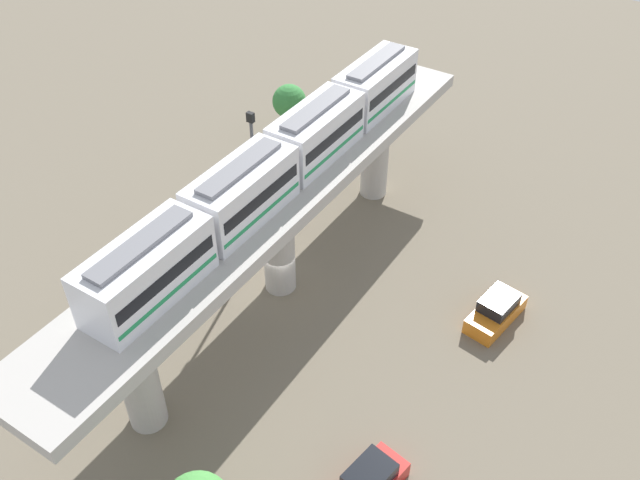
# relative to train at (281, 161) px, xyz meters

# --- Properties ---
(ground_plane) EXTENTS (120.00, 120.00, 0.00)m
(ground_plane) POSITION_rel_train_xyz_m (0.00, -0.63, -8.91)
(ground_plane) COLOR #706654
(viaduct) EXTENTS (5.20, 35.80, 7.38)m
(viaduct) POSITION_rel_train_xyz_m (0.00, -0.63, -3.13)
(viaduct) COLOR #B7B2AA
(viaduct) RESTS_ON ground
(train) EXTENTS (2.64, 27.45, 3.24)m
(train) POSITION_rel_train_xyz_m (0.00, 0.00, 0.00)
(train) COLOR white
(train) RESTS_ON viaduct
(parked_car_orange) EXTENTS (2.44, 4.43, 1.76)m
(parked_car_orange) POSITION_rel_train_xyz_m (12.26, 3.85, -8.17)
(parked_car_orange) COLOR orange
(parked_car_orange) RESTS_ON ground
(tree_near_viaduct) EXTENTS (2.66, 2.66, 4.72)m
(tree_near_viaduct) POSITION_rel_train_xyz_m (-9.26, 13.81, -5.56)
(tree_near_viaduct) COLOR brown
(tree_near_viaduct) RESTS_ON ground
(signal_post) EXTENTS (0.44, 0.28, 9.98)m
(signal_post) POSITION_rel_train_xyz_m (-3.40, 1.79, -3.40)
(signal_post) COLOR #4C4C51
(signal_post) RESTS_ON ground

